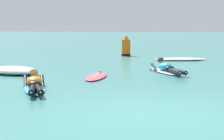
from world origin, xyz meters
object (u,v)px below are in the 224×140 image
(surfer_far, at_px, (167,69))
(drifting_surfboard, at_px, (96,76))
(surfer_near, at_px, (35,85))
(channel_marker_buoy, at_px, (126,48))

(surfer_far, bearing_deg, drifting_surfboard, -149.48)
(surfer_near, height_order, surfer_far, same)
(surfer_near, bearing_deg, drifting_surfboard, 63.88)
(surfer_near, relative_size, channel_marker_buoy, 2.55)
(surfer_far, height_order, drifting_surfboard, surfer_far)
(drifting_surfboard, distance_m, channel_marker_buoy, 8.49)
(drifting_surfboard, xyz_separation_m, channel_marker_buoy, (0.53, 8.46, 0.39))
(channel_marker_buoy, bearing_deg, surfer_far, -76.62)
(surfer_far, relative_size, channel_marker_buoy, 2.38)
(surfer_near, distance_m, drifting_surfboard, 2.84)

